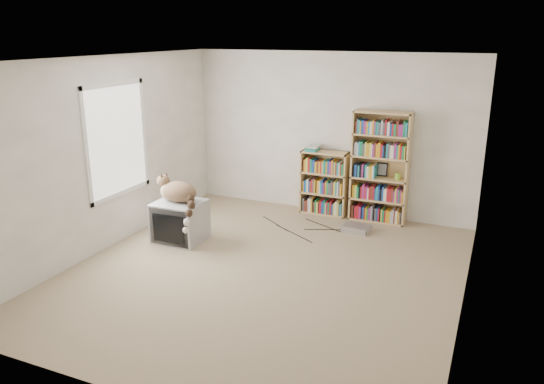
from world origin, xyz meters
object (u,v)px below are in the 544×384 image
at_px(crt_tv, 180,221).
at_px(dvd_player, 357,228).
at_px(cat, 180,196).
at_px(bookcase_tall, 380,170).
at_px(bookcase_short, 325,185).

relative_size(crt_tv, dvd_player, 1.70).
distance_m(cat, dvd_player, 2.58).
bearing_deg(cat, bookcase_tall, 44.06).
xyz_separation_m(crt_tv, dvd_player, (2.16, 1.30, -0.23)).
xyz_separation_m(bookcase_tall, dvd_player, (-0.17, -0.59, -0.76)).
bearing_deg(crt_tv, bookcase_tall, 38.11).
height_order(cat, dvd_player, cat).
distance_m(crt_tv, cat, 0.39).
bearing_deg(cat, crt_tv, 141.56).
bearing_deg(bookcase_short, cat, -126.51).
bearing_deg(bookcase_tall, dvd_player, -105.71).
bearing_deg(crt_tv, cat, -43.36).
distance_m(bookcase_short, dvd_player, 1.00).
height_order(bookcase_tall, bookcase_short, bookcase_tall).
distance_m(crt_tv, bookcase_short, 2.40).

